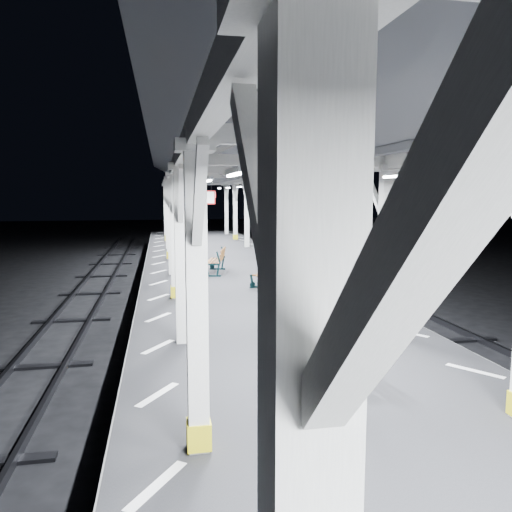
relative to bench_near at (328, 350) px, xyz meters
name	(u,v)px	position (x,y,z in m)	size (l,w,h in m)	color
ground	(265,354)	(-0.05, 4.30, -1.46)	(120.00, 120.00, 0.00)	black
platform	(265,333)	(-0.05, 4.30, -0.96)	(6.00, 50.00, 1.00)	black
hazard_stripes_left	(158,317)	(-2.50, 4.30, -0.45)	(1.00, 48.00, 0.01)	silver
hazard_stripes_right	(363,308)	(2.40, 4.30, -0.45)	(1.00, 48.00, 0.01)	silver
track_left	(40,364)	(-5.05, 4.30, -1.38)	(2.20, 60.00, 0.16)	#2D2D33
track_right	(456,339)	(4.95, 4.30, -1.38)	(2.20, 60.00, 0.16)	#2D2D33
canopy	(265,158)	(-0.05, 4.29, 3.10)	(5.40, 49.00, 4.65)	silver
bench_near	(328,350)	(0.00, 0.00, 0.00)	(0.77, 1.64, 0.86)	black
bench_mid	(274,276)	(0.73, 6.78, -0.03)	(1.06, 1.56, 0.80)	black
bench_far	(218,260)	(-0.48, 10.26, 0.00)	(0.93, 1.69, 0.87)	black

